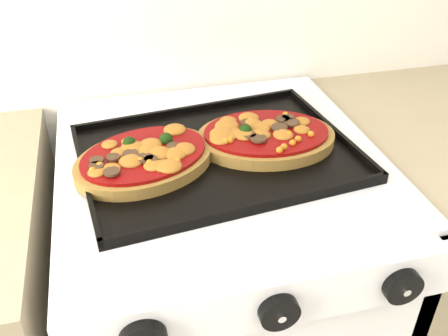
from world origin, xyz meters
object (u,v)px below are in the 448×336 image
object	(u,v)px
baking_tray	(217,152)
pizza_right	(266,135)
stove	(222,317)
pizza_left	(145,157)

from	to	relation	value
baking_tray	pizza_right	distance (m)	0.10
pizza_right	stove	bearing A→B (deg)	179.64
baking_tray	pizza_left	size ratio (longest dim) A/B	1.93
stove	pizza_right	world-z (taller)	pizza_right
pizza_left	pizza_right	xyz separation A→B (m)	(0.23, 0.02, 0.00)
baking_tray	pizza_right	xyz separation A→B (m)	(0.10, 0.01, 0.02)
stove	pizza_left	size ratio (longest dim) A/B	3.64
pizza_left	pizza_right	distance (m)	0.23
stove	pizza_right	xyz separation A→B (m)	(0.09, -0.00, 0.48)
stove	baking_tray	xyz separation A→B (m)	(-0.01, -0.01, 0.47)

